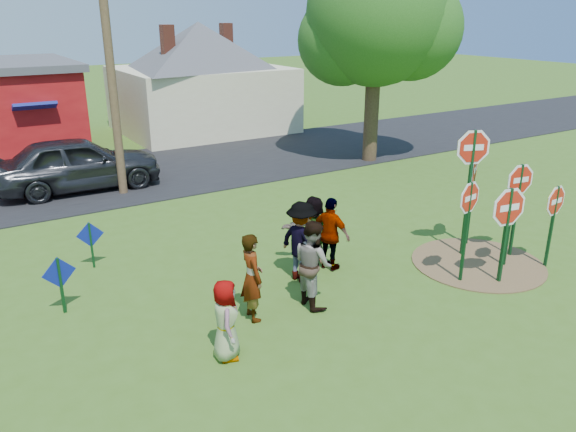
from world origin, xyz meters
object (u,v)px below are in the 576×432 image
stop_sign_b (472,161)px  stop_sign_a (508,215)px  leafy_tree (379,23)px  stop_sign_c (519,189)px  suv (78,163)px  person_a (226,320)px  person_b (252,277)px  stop_sign_d (474,176)px  utility_pole (108,49)px

stop_sign_b → stop_sign_a: bearing=-86.0°
leafy_tree → stop_sign_b: bearing=-116.3°
stop_sign_c → suv: bearing=134.2°
person_a → person_b: bearing=-26.6°
leafy_tree → stop_sign_d: bearing=-113.8°
stop_sign_c → person_a: size_ratio=1.68×
stop_sign_a → person_a: size_ratio=1.60×
stop_sign_b → person_a: (-7.10, -0.95, -1.71)m
stop_sign_d → stop_sign_b: bearing=179.7°
leafy_tree → stop_sign_a: bearing=-115.0°
stop_sign_b → leafy_tree: leafy_tree is taller
stop_sign_d → suv: stop_sign_d is taller
person_a → stop_sign_a: bearing=-74.5°
stop_sign_a → stop_sign_b: 1.81m
stop_sign_a → utility_pole: 12.81m
stop_sign_d → person_b: stop_sign_d is taller
person_b → suv: size_ratio=0.34×
leafy_tree → person_a: bearing=-139.6°
person_b → utility_pole: bearing=5.4°
stop_sign_d → suv: size_ratio=0.49×
stop_sign_a → utility_pole: (-5.40, 11.19, 3.12)m
stop_sign_a → leafy_tree: bearing=74.1°
stop_sign_b → suv: stop_sign_b is taller
stop_sign_a → person_a: bearing=-176.0°
person_b → stop_sign_b: bearing=-83.8°
person_a → suv: suv is taller
suv → stop_sign_c: bearing=-143.5°
person_b → stop_sign_c: bearing=-89.4°
stop_sign_c → suv: size_ratio=0.47×
stop_sign_d → person_a: stop_sign_d is taller
person_b → leafy_tree: (10.37, 8.74, 4.54)m
person_a → suv: 11.77m
stop_sign_c → stop_sign_d: stop_sign_d is taller
stop_sign_c → stop_sign_a: bearing=-140.6°
stop_sign_b → leafy_tree: 10.21m
person_a → stop_sign_b: bearing=-61.8°
person_b → utility_pole: 10.37m
stop_sign_b → person_b: size_ratio=1.84×
suv → stop_sign_a: bearing=-150.4°
stop_sign_c → utility_pole: 12.77m
stop_sign_d → stop_sign_c: bearing=-105.6°
person_a → leafy_tree: leafy_tree is taller
suv → utility_pole: size_ratio=0.60×
stop_sign_b → stop_sign_c: size_ratio=1.33×
suv → stop_sign_d: bearing=-141.9°
stop_sign_d → suv: bearing=93.1°
stop_sign_a → person_b: stop_sign_a is taller
stop_sign_a → leafy_tree: size_ratio=0.29×
person_a → stop_sign_c: bearing=-67.6°
stop_sign_c → leafy_tree: 10.68m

